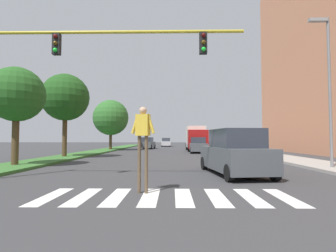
{
  "coord_description": "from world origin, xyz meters",
  "views": [
    {
      "loc": [
        0.15,
        1.39,
        1.58
      ],
      "look_at": [
        -0.19,
        21.43,
        2.52
      ],
      "focal_mm": 27.68,
      "sensor_mm": 36.0,
      "label": 1
    }
  ],
  "objects_px": {
    "tree_far": "(65,98)",
    "pedestrian_performer": "(143,135)",
    "suv_crossing": "(234,153)",
    "sedan_midblock": "(198,145)",
    "sedan_distant": "(147,143)",
    "tree_distant": "(111,118)",
    "traffic_light_gantry": "(57,62)",
    "truck_box_delivery": "(196,138)",
    "street_lamp_right": "(328,78)",
    "sedan_far_horizon": "(166,142)",
    "tree_mid": "(17,95)"
  },
  "relations": [
    {
      "from": "tree_far",
      "to": "pedestrian_performer",
      "type": "distance_m",
      "value": 15.36
    },
    {
      "from": "suv_crossing",
      "to": "sedan_midblock",
      "type": "distance_m",
      "value": 16.95
    },
    {
      "from": "suv_crossing",
      "to": "sedan_distant",
      "type": "bearing_deg",
      "value": 103.38
    },
    {
      "from": "sedan_midblock",
      "to": "tree_distant",
      "type": "bearing_deg",
      "value": 154.56
    },
    {
      "from": "tree_far",
      "to": "suv_crossing",
      "type": "xyz_separation_m",
      "value": [
        11.26,
        -9.08,
        -3.88
      ]
    },
    {
      "from": "traffic_light_gantry",
      "to": "sedan_midblock",
      "type": "bearing_deg",
      "value": 69.34
    },
    {
      "from": "traffic_light_gantry",
      "to": "suv_crossing",
      "type": "distance_m",
      "value": 8.03
    },
    {
      "from": "pedestrian_performer",
      "to": "truck_box_delivery",
      "type": "relative_size",
      "value": 0.4
    },
    {
      "from": "traffic_light_gantry",
      "to": "truck_box_delivery",
      "type": "height_order",
      "value": "traffic_light_gantry"
    },
    {
      "from": "pedestrian_performer",
      "to": "sedan_midblock",
      "type": "xyz_separation_m",
      "value": [
        3.64,
        20.77,
        -0.88
      ]
    },
    {
      "from": "street_lamp_right",
      "to": "sedan_far_horizon",
      "type": "xyz_separation_m",
      "value": [
        -8.99,
        36.76,
        -3.84
      ]
    },
    {
      "from": "tree_mid",
      "to": "traffic_light_gantry",
      "type": "relative_size",
      "value": 0.53
    },
    {
      "from": "truck_box_delivery",
      "to": "tree_mid",
      "type": "bearing_deg",
      "value": -121.33
    },
    {
      "from": "sedan_distant",
      "to": "pedestrian_performer",
      "type": "bearing_deg",
      "value": -84.67
    },
    {
      "from": "tree_far",
      "to": "sedan_midblock",
      "type": "xyz_separation_m",
      "value": [
        11.35,
        7.87,
        -4.03
      ]
    },
    {
      "from": "sedan_far_horizon",
      "to": "tree_distant",
      "type": "bearing_deg",
      "value": -112.62
    },
    {
      "from": "sedan_midblock",
      "to": "sedan_far_horizon",
      "type": "height_order",
      "value": "sedan_midblock"
    },
    {
      "from": "tree_far",
      "to": "truck_box_delivery",
      "type": "relative_size",
      "value": 1.06
    },
    {
      "from": "traffic_light_gantry",
      "to": "truck_box_delivery",
      "type": "xyz_separation_m",
      "value": [
        7.31,
        23.43,
        -2.77
      ]
    },
    {
      "from": "sedan_midblock",
      "to": "tree_far",
      "type": "bearing_deg",
      "value": -145.27
    },
    {
      "from": "sedan_distant",
      "to": "sedan_far_horizon",
      "type": "height_order",
      "value": "sedan_distant"
    },
    {
      "from": "pedestrian_performer",
      "to": "sedan_far_horizon",
      "type": "height_order",
      "value": "pedestrian_performer"
    },
    {
      "from": "tree_far",
      "to": "sedan_distant",
      "type": "relative_size",
      "value": 1.49
    },
    {
      "from": "tree_far",
      "to": "street_lamp_right",
      "type": "bearing_deg",
      "value": -24.55
    },
    {
      "from": "tree_distant",
      "to": "traffic_light_gantry",
      "type": "xyz_separation_m",
      "value": [
        3.72,
        -23.93,
        0.16
      ]
    },
    {
      "from": "tree_distant",
      "to": "tree_far",
      "type": "bearing_deg",
      "value": -92.39
    },
    {
      "from": "sedan_distant",
      "to": "sedan_midblock",
      "type": "bearing_deg",
      "value": -57.1
    },
    {
      "from": "tree_distant",
      "to": "truck_box_delivery",
      "type": "xyz_separation_m",
      "value": [
        11.02,
        -0.5,
        -2.61
      ]
    },
    {
      "from": "tree_far",
      "to": "sedan_distant",
      "type": "distance_m",
      "value": 19.01
    },
    {
      "from": "traffic_light_gantry",
      "to": "sedan_far_horizon",
      "type": "distance_m",
      "value": 40.51
    },
    {
      "from": "tree_distant",
      "to": "street_lamp_right",
      "type": "relative_size",
      "value": 0.85
    },
    {
      "from": "traffic_light_gantry",
      "to": "suv_crossing",
      "type": "height_order",
      "value": "traffic_light_gantry"
    },
    {
      "from": "tree_far",
      "to": "sedan_far_horizon",
      "type": "relative_size",
      "value": 1.43
    },
    {
      "from": "tree_far",
      "to": "truck_box_delivery",
      "type": "xyz_separation_m",
      "value": [
        11.57,
        12.51,
        -3.18
      ]
    },
    {
      "from": "tree_distant",
      "to": "sedan_far_horizon",
      "type": "bearing_deg",
      "value": 67.38
    },
    {
      "from": "tree_mid",
      "to": "sedan_far_horizon",
      "type": "xyz_separation_m",
      "value": [
        7.32,
        35.77,
        -3.19
      ]
    },
    {
      "from": "street_lamp_right",
      "to": "sedan_far_horizon",
      "type": "relative_size",
      "value": 1.63
    },
    {
      "from": "sedan_distant",
      "to": "tree_mid",
      "type": "bearing_deg",
      "value": -101.15
    },
    {
      "from": "tree_distant",
      "to": "street_lamp_right",
      "type": "xyz_separation_m",
      "value": [
        15.79,
        -20.46,
        0.35
      ]
    },
    {
      "from": "pedestrian_performer",
      "to": "sedan_distant",
      "type": "bearing_deg",
      "value": 95.33
    },
    {
      "from": "tree_far",
      "to": "street_lamp_right",
      "type": "distance_m",
      "value": 17.95
    },
    {
      "from": "traffic_light_gantry",
      "to": "sedan_distant",
      "type": "relative_size",
      "value": 2.29
    },
    {
      "from": "sedan_far_horizon",
      "to": "tree_far",
      "type": "bearing_deg",
      "value": -104.06
    },
    {
      "from": "tree_far",
      "to": "truck_box_delivery",
      "type": "bearing_deg",
      "value": 47.23
    },
    {
      "from": "tree_distant",
      "to": "truck_box_delivery",
      "type": "distance_m",
      "value": 11.34
    },
    {
      "from": "street_lamp_right",
      "to": "sedan_midblock",
      "type": "bearing_deg",
      "value": 108.02
    },
    {
      "from": "traffic_light_gantry",
      "to": "pedestrian_performer",
      "type": "height_order",
      "value": "traffic_light_gantry"
    },
    {
      "from": "traffic_light_gantry",
      "to": "suv_crossing",
      "type": "bearing_deg",
      "value": 14.75
    },
    {
      "from": "street_lamp_right",
      "to": "pedestrian_performer",
      "type": "distance_m",
      "value": 10.61
    },
    {
      "from": "street_lamp_right",
      "to": "suv_crossing",
      "type": "height_order",
      "value": "street_lamp_right"
    }
  ]
}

